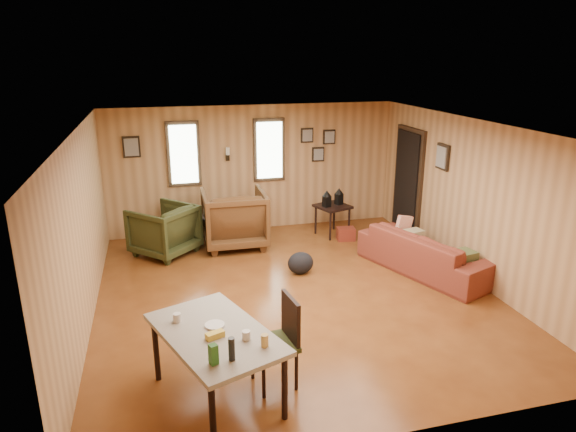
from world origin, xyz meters
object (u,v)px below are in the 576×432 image
(end_table, at_px, (201,224))
(dining_table, at_px, (216,338))
(side_table, at_px, (333,204))
(recliner_brown, at_px, (234,216))
(recliner_green, at_px, (164,228))
(sofa, at_px, (427,246))

(end_table, relative_size, dining_table, 0.37)
(side_table, height_order, dining_table, dining_table)
(recliner_brown, relative_size, recliner_green, 1.18)
(sofa, xyz_separation_m, recliner_green, (-3.96, 1.80, 0.04))
(end_table, bearing_deg, sofa, -33.92)
(sofa, height_order, end_table, sofa)
(sofa, xyz_separation_m, side_table, (-0.86, 2.00, 0.18))
(end_table, bearing_deg, recliner_green, -147.93)
(recliner_brown, distance_m, dining_table, 4.31)
(sofa, height_order, recliner_green, recliner_green)
(end_table, relative_size, side_table, 0.70)
(recliner_green, height_order, dining_table, dining_table)
(dining_table, bearing_deg, side_table, 37.20)
(recliner_green, bearing_deg, side_table, 139.14)
(recliner_green, bearing_deg, recliner_brown, 140.01)
(sofa, bearing_deg, end_table, 35.50)
(end_table, height_order, dining_table, dining_table)
(sofa, distance_m, end_table, 3.98)
(end_table, bearing_deg, recliner_brown, -29.29)
(end_table, height_order, side_table, side_table)
(sofa, relative_size, recliner_green, 2.34)
(recliner_brown, xyz_separation_m, dining_table, (-0.84, -4.22, 0.13))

